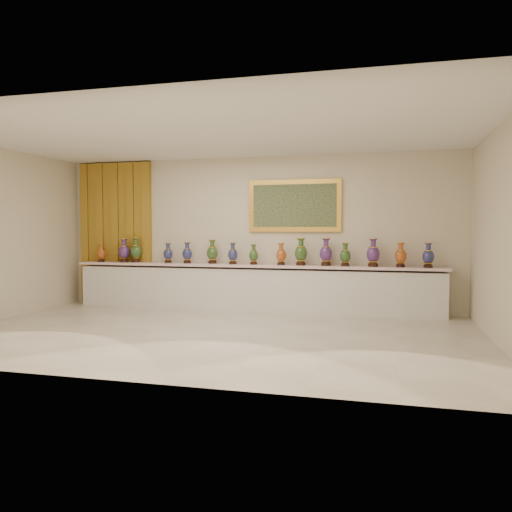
{
  "coord_description": "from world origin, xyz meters",
  "views": [
    {
      "loc": [
        2.5,
        -7.08,
        1.57
      ],
      "look_at": [
        0.24,
        1.7,
        1.09
      ],
      "focal_mm": 35.0,
      "sensor_mm": 36.0,
      "label": 1
    }
  ],
  "objects_px": {
    "vase_1": "(124,252)",
    "counter": "(251,288)",
    "vase_2": "(136,251)",
    "vase_0": "(101,253)"
  },
  "relations": [
    {
      "from": "vase_1",
      "to": "vase_2",
      "type": "height_order",
      "value": "vase_2"
    },
    {
      "from": "vase_0",
      "to": "vase_1",
      "type": "distance_m",
      "value": 0.53
    },
    {
      "from": "counter",
      "to": "vase_2",
      "type": "height_order",
      "value": "vase_2"
    },
    {
      "from": "vase_1",
      "to": "counter",
      "type": "bearing_deg",
      "value": 1.23
    },
    {
      "from": "vase_2",
      "to": "vase_0",
      "type": "bearing_deg",
      "value": -176.17
    },
    {
      "from": "counter",
      "to": "vase_0",
      "type": "distance_m",
      "value": 3.31
    },
    {
      "from": "vase_0",
      "to": "vase_1",
      "type": "relative_size",
      "value": 0.81
    },
    {
      "from": "vase_1",
      "to": "vase_2",
      "type": "relative_size",
      "value": 0.96
    },
    {
      "from": "vase_0",
      "to": "vase_1",
      "type": "height_order",
      "value": "vase_1"
    },
    {
      "from": "counter",
      "to": "vase_2",
      "type": "xyz_separation_m",
      "value": [
        -2.48,
        -0.0,
        0.69
      ]
    }
  ]
}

